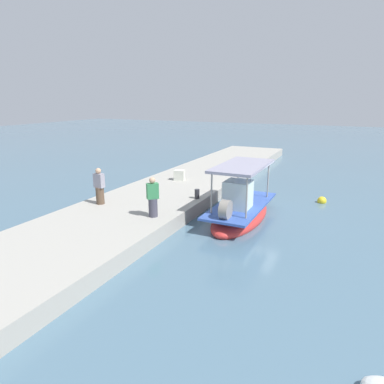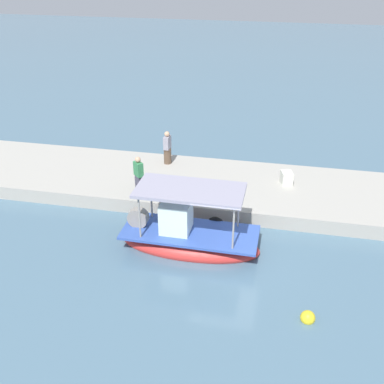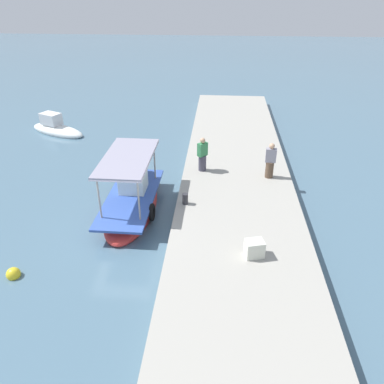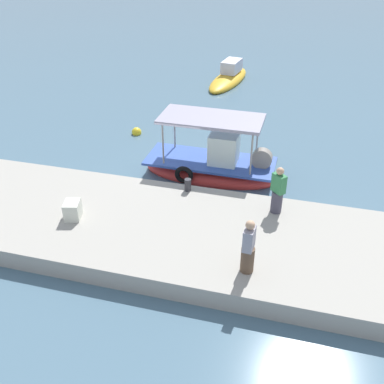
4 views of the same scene
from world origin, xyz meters
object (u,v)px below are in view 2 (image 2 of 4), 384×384
at_px(fisherman_near_bollard, 139,176).
at_px(cargo_crate, 287,178).
at_px(fisherman_by_crate, 167,149).
at_px(marker_buoy, 308,318).
at_px(mooring_bollard, 208,200).
at_px(main_fishing_boat, 188,237).

bearing_deg(fisherman_near_bollard, cargo_crate, -161.98).
relative_size(fisherman_by_crate, marker_buoy, 3.58).
bearing_deg(mooring_bollard, cargo_crate, -140.56).
height_order(fisherman_near_bollard, marker_buoy, fisherman_near_bollard).
height_order(fisherman_by_crate, marker_buoy, fisherman_by_crate).
relative_size(mooring_bollard, marker_buoy, 0.98).
xyz_separation_m(fisherman_near_bollard, fisherman_by_crate, (-0.48, -3.16, 0.01)).
xyz_separation_m(mooring_bollard, cargo_crate, (-3.17, -2.61, 0.07)).
bearing_deg(main_fishing_boat, marker_buoy, 145.29).
xyz_separation_m(main_fishing_boat, cargo_crate, (-3.55, -4.94, 0.46)).
distance_m(fisherman_near_bollard, mooring_bollard, 3.29).
bearing_deg(main_fishing_boat, mooring_bollard, -99.21).
height_order(fisherman_by_crate, mooring_bollard, fisherman_by_crate).
relative_size(fisherman_by_crate, mooring_bollard, 3.67).
bearing_deg(mooring_bollard, marker_buoy, 127.09).
xyz_separation_m(main_fishing_boat, mooring_bollard, (-0.38, -2.33, 0.39)).
bearing_deg(marker_buoy, main_fishing_boat, -34.71).
relative_size(main_fishing_boat, mooring_bollard, 11.73).
height_order(fisherman_near_bollard, fisherman_by_crate, fisherman_by_crate).
xyz_separation_m(main_fishing_boat, fisherman_by_crate, (2.34, -6.02, 0.93)).
bearing_deg(mooring_bollard, fisherman_by_crate, -53.66).
relative_size(main_fishing_boat, cargo_crate, 8.84).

